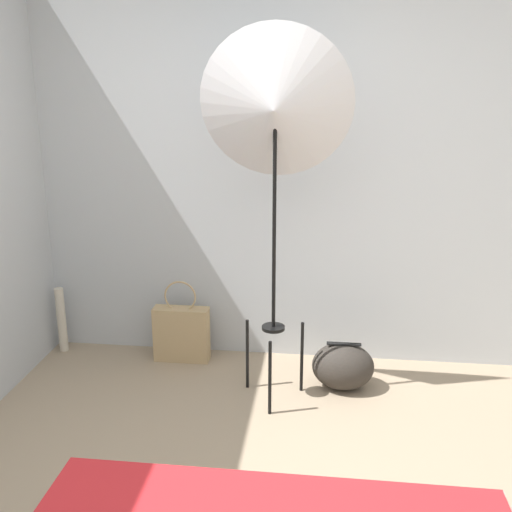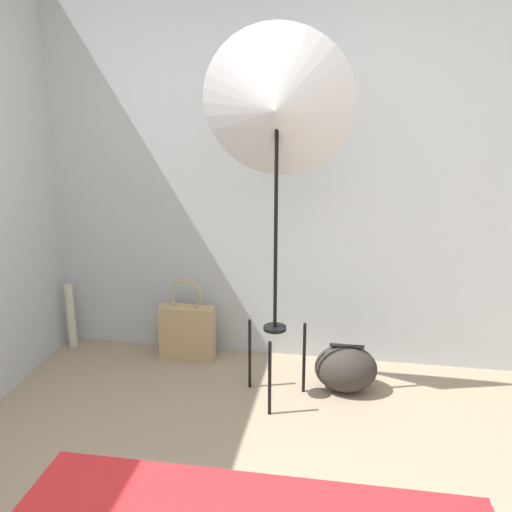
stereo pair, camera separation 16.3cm
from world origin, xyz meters
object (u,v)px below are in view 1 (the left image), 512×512
at_px(tote_bag, 182,333).
at_px(duffel_bag, 343,366).
at_px(paper_roll, 61,320).
at_px(photo_umbrella, 275,109).

xyz_separation_m(tote_bag, duffel_bag, (1.10, -0.27, -0.05)).
bearing_deg(paper_roll, tote_bag, -2.99).
relative_size(photo_umbrella, duffel_bag, 5.59).
distance_m(duffel_bag, paper_roll, 2.01).
distance_m(tote_bag, paper_roll, 0.89).
bearing_deg(tote_bag, duffel_bag, -13.67).
bearing_deg(photo_umbrella, paper_roll, 162.93).
relative_size(duffel_bag, paper_roll, 0.82).
height_order(photo_umbrella, paper_roll, photo_umbrella).
bearing_deg(photo_umbrella, duffel_bag, 21.05).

